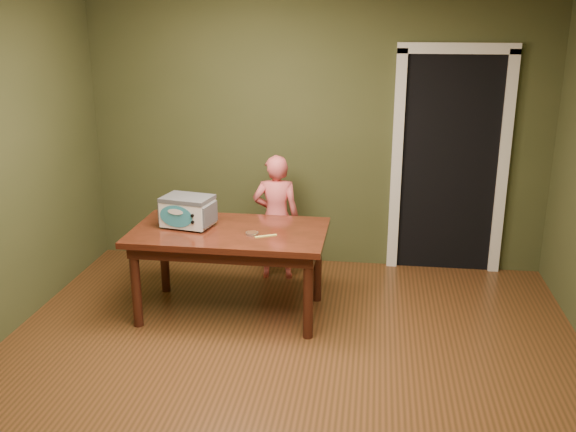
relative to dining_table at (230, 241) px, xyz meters
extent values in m
plane|color=brown|center=(0.58, -1.19, -0.65)|extent=(5.00, 5.00, 0.00)
cube|color=#3F4524|center=(0.58, 1.31, 0.65)|extent=(4.50, 0.02, 2.60)
cube|color=black|center=(1.88, 1.61, 0.40)|extent=(0.90, 0.60, 2.10)
cube|color=black|center=(1.88, 1.29, 0.40)|extent=(0.90, 0.02, 2.10)
cube|color=white|center=(1.38, 1.28, 0.40)|extent=(0.10, 0.06, 2.20)
cube|color=white|center=(2.38, 1.28, 0.40)|extent=(0.10, 0.06, 2.20)
cube|color=white|center=(1.88, 1.28, 1.50)|extent=(1.10, 0.06, 0.10)
cube|color=black|center=(0.00, 0.00, 0.07)|extent=(1.61, 0.91, 0.05)
cube|color=#37160D|center=(0.00, 0.00, 0.00)|extent=(1.49, 0.79, 0.10)
cylinder|color=#37160D|center=(-0.70, -0.35, -0.30)|extent=(0.08, 0.08, 0.70)
cylinder|color=#37160D|center=(-0.70, 0.35, -0.30)|extent=(0.08, 0.08, 0.70)
cylinder|color=#37160D|center=(0.70, -0.35, -0.30)|extent=(0.08, 0.08, 0.70)
cylinder|color=#37160D|center=(0.70, 0.35, -0.30)|extent=(0.08, 0.08, 0.70)
cylinder|color=#4C4F54|center=(-0.53, -0.04, 0.11)|extent=(0.03, 0.03, 0.02)
cylinder|color=#4C4F54|center=(-0.49, 0.17, 0.11)|extent=(0.03, 0.03, 0.02)
cylinder|color=#4C4F54|center=(-0.22, -0.10, 0.11)|extent=(0.03, 0.03, 0.02)
cylinder|color=#4C4F54|center=(-0.18, 0.10, 0.11)|extent=(0.03, 0.03, 0.02)
cube|color=white|center=(-0.36, 0.03, 0.23)|extent=(0.44, 0.35, 0.22)
cube|color=#4C4F54|center=(-0.36, 0.03, 0.34)|extent=(0.44, 0.35, 0.03)
cube|color=#4C4F54|center=(-0.55, 0.07, 0.23)|extent=(0.07, 0.25, 0.17)
cube|color=#4C4F54|center=(-0.16, -0.01, 0.23)|extent=(0.07, 0.25, 0.17)
ellipsoid|color=teal|center=(-0.42, -0.10, 0.23)|extent=(0.29, 0.07, 0.19)
cylinder|color=black|center=(-0.27, -0.13, 0.25)|extent=(0.03, 0.02, 0.03)
cylinder|color=black|center=(-0.27, -0.13, 0.19)|extent=(0.02, 0.02, 0.02)
cylinder|color=silver|center=(0.21, -0.10, 0.11)|extent=(0.10, 0.10, 0.02)
cylinder|color=#4F2A1A|center=(0.21, -0.10, 0.12)|extent=(0.09, 0.09, 0.01)
cube|color=#D2CA5B|center=(0.33, -0.13, 0.10)|extent=(0.17, 0.11, 0.01)
imported|color=#EC6164|center=(0.26, 0.83, -0.05)|extent=(0.47, 0.34, 1.21)
camera|label=1|loc=(1.17, -4.89, 1.80)|focal=40.00mm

